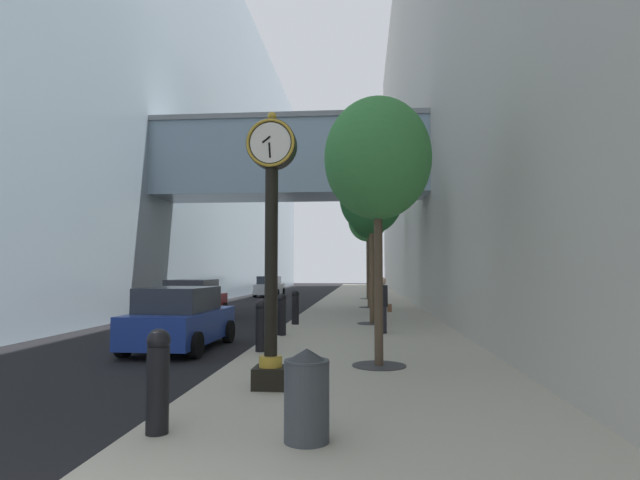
{
  "coord_description": "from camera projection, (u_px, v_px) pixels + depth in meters",
  "views": [
    {
      "loc": [
        2.83,
        -2.77,
        2.08
      ],
      "look_at": [
        0.87,
        20.35,
        3.47
      ],
      "focal_mm": 28.7,
      "sensor_mm": 36.0,
      "label": 1
    }
  ],
  "objects": [
    {
      "name": "bollard_nearest",
      "position": [
        158.0,
        378.0,
        6.13
      ],
      "size": [
        0.28,
        0.28,
        1.24
      ],
      "color": "black",
      "rests_on": "sidewalk_right"
    },
    {
      "name": "street_tree_mid_far",
      "position": [
        369.0,
        217.0,
        27.26
      ],
      "size": [
        2.02,
        2.02,
        6.0
      ],
      "color": "#333335",
      "rests_on": "sidewalk_right"
    },
    {
      "name": "street_tree_near",
      "position": [
        378.0,
        160.0,
        10.67
      ],
      "size": [
        2.23,
        2.23,
        5.57
      ],
      "color": "#333335",
      "rests_on": "sidewalk_right"
    },
    {
      "name": "trash_bin",
      "position": [
        307.0,
        394.0,
        5.84
      ],
      "size": [
        0.53,
        0.53,
        1.05
      ],
      "color": "#383D42",
      "rests_on": "sidewalk_right"
    },
    {
      "name": "building_block_left",
      "position": [
        149.0,
        116.0,
        34.35
      ],
      "size": [
        22.23,
        80.0,
        25.02
      ],
      "color": "#93A8B7",
      "rests_on": "ground"
    },
    {
      "name": "car_blue_mid",
      "position": [
        180.0,
        319.0,
        13.52
      ],
      "size": [
        2.09,
        4.07,
        1.65
      ],
      "color": "navy",
      "rests_on": "ground"
    },
    {
      "name": "bollard_third",
      "position": [
        261.0,
        324.0,
        12.33
      ],
      "size": [
        0.28,
        0.28,
        1.24
      ],
      "color": "black",
      "rests_on": "sidewalk_right"
    },
    {
      "name": "pedestrian_walking",
      "position": [
        383.0,
        303.0,
        15.9
      ],
      "size": [
        0.46,
        0.36,
        1.74
      ],
      "color": "#23232D",
      "rests_on": "sidewalk_right"
    },
    {
      "name": "car_red_far",
      "position": [
        193.0,
        300.0,
        21.63
      ],
      "size": [
        2.21,
        4.41,
        1.71
      ],
      "color": "#AD191E",
      "rests_on": "ground"
    },
    {
      "name": "car_white_near",
      "position": [
        269.0,
        287.0,
        41.14
      ],
      "size": [
        2.03,
        4.34,
        1.64
      ],
      "color": "silver",
      "rests_on": "ground"
    },
    {
      "name": "street_tree_mid_near",
      "position": [
        371.0,
        198.0,
        18.97
      ],
      "size": [
        2.36,
        2.36,
        6.03
      ],
      "color": "#333335",
      "rests_on": "sidewalk_right"
    },
    {
      "name": "street_tree_far",
      "position": [
        367.0,
        220.0,
        35.59
      ],
      "size": [
        2.7,
        2.7,
        7.07
      ],
      "color": "#333335",
      "rests_on": "sidewalk_right"
    },
    {
      "name": "street_clock",
      "position": [
        271.0,
        234.0,
        8.6
      ],
      "size": [
        0.84,
        0.55,
        4.66
      ],
      "color": "black",
      "rests_on": "sidewalk_right"
    },
    {
      "name": "building_block_right",
      "position": [
        480.0,
        77.0,
        32.71
      ],
      "size": [
        9.0,
        80.0,
        28.98
      ],
      "color": "#B7B2A8",
      "rests_on": "ground"
    },
    {
      "name": "bollard_fifth",
      "position": [
        295.0,
        306.0,
        18.52
      ],
      "size": [
        0.28,
        0.28,
        1.24
      ],
      "color": "black",
      "rests_on": "sidewalk_right"
    },
    {
      "name": "sidewalk_right",
      "position": [
        365.0,
        302.0,
        32.47
      ],
      "size": [
        5.83,
        80.0,
        0.14
      ],
      "primitive_type": "cube",
      "color": "#ADA593",
      "rests_on": "ground"
    },
    {
      "name": "bollard_fourth",
      "position": [
        282.0,
        313.0,
        15.43
      ],
      "size": [
        0.28,
        0.28,
        1.24
      ],
      "color": "black",
      "rests_on": "sidewalk_right"
    },
    {
      "name": "ground_plane",
      "position": [
        315.0,
        306.0,
        29.72
      ],
      "size": [
        110.0,
        110.0,
        0.0
      ],
      "primitive_type": "plane",
      "color": "black",
      "rests_on": "ground"
    }
  ]
}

